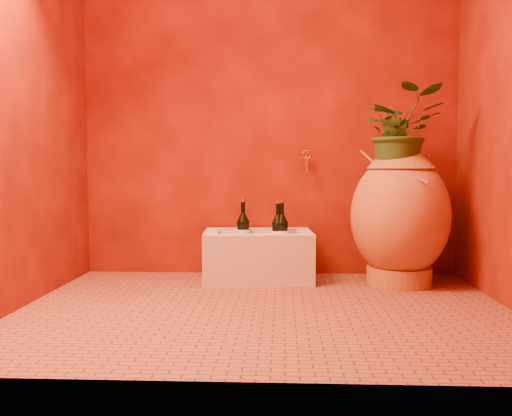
{
  "coord_description": "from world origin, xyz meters",
  "views": [
    {
      "loc": [
        0.09,
        -2.87,
        0.72
      ],
      "look_at": [
        -0.06,
        0.35,
        0.49
      ],
      "focal_mm": 40.0,
      "sensor_mm": 36.0,
      "label": 1
    }
  ],
  "objects_px": {
    "wine_bottle_a": "(243,232)",
    "wall_tap": "(307,160)",
    "amphora": "(400,215)",
    "stone_basin": "(258,257)",
    "wine_bottle_b": "(278,233)",
    "wine_bottle_c": "(282,233)"
  },
  "relations": [
    {
      "from": "amphora",
      "to": "wine_bottle_c",
      "type": "xyz_separation_m",
      "value": [
        -0.72,
        0.16,
        -0.13
      ]
    },
    {
      "from": "amphora",
      "to": "wine_bottle_a",
      "type": "height_order",
      "value": "amphora"
    },
    {
      "from": "amphora",
      "to": "wall_tap",
      "type": "relative_size",
      "value": 5.88
    },
    {
      "from": "stone_basin",
      "to": "wine_bottle_a",
      "type": "distance_m",
      "value": 0.21
    },
    {
      "from": "wine_bottle_b",
      "to": "wine_bottle_c",
      "type": "distance_m",
      "value": 0.02
    },
    {
      "from": "wine_bottle_c",
      "to": "amphora",
      "type": "bearing_deg",
      "value": -12.4
    },
    {
      "from": "wine_bottle_a",
      "to": "wine_bottle_b",
      "type": "distance_m",
      "value": 0.23
    },
    {
      "from": "amphora",
      "to": "wall_tap",
      "type": "bearing_deg",
      "value": 153.88
    },
    {
      "from": "amphora",
      "to": "wall_tap",
      "type": "xyz_separation_m",
      "value": [
        -0.56,
        0.28,
        0.34
      ]
    },
    {
      "from": "amphora",
      "to": "stone_basin",
      "type": "xyz_separation_m",
      "value": [
        -0.88,
        0.1,
        -0.28
      ]
    },
    {
      "from": "wine_bottle_c",
      "to": "wine_bottle_a",
      "type": "bearing_deg",
      "value": 170.4
    },
    {
      "from": "wine_bottle_a",
      "to": "wine_bottle_c",
      "type": "distance_m",
      "value": 0.26
    },
    {
      "from": "amphora",
      "to": "wall_tap",
      "type": "distance_m",
      "value": 0.71
    },
    {
      "from": "wine_bottle_a",
      "to": "wine_bottle_b",
      "type": "bearing_deg",
      "value": -10.42
    },
    {
      "from": "wine_bottle_a",
      "to": "wall_tap",
      "type": "xyz_separation_m",
      "value": [
        0.42,
        0.07,
        0.47
      ]
    },
    {
      "from": "amphora",
      "to": "wine_bottle_a",
      "type": "xyz_separation_m",
      "value": [
        -0.98,
        0.2,
        -0.13
      ]
    },
    {
      "from": "wall_tap",
      "to": "amphora",
      "type": "bearing_deg",
      "value": -26.12
    },
    {
      "from": "stone_basin",
      "to": "wine_bottle_a",
      "type": "height_order",
      "value": "wine_bottle_a"
    },
    {
      "from": "wine_bottle_a",
      "to": "wine_bottle_c",
      "type": "height_order",
      "value": "wine_bottle_a"
    },
    {
      "from": "stone_basin",
      "to": "wine_bottle_a",
      "type": "xyz_separation_m",
      "value": [
        -0.1,
        0.1,
        0.15
      ]
    },
    {
      "from": "amphora",
      "to": "wine_bottle_c",
      "type": "relative_size",
      "value": 2.5
    },
    {
      "from": "wine_bottle_a",
      "to": "wine_bottle_b",
      "type": "height_order",
      "value": "wine_bottle_a"
    }
  ]
}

